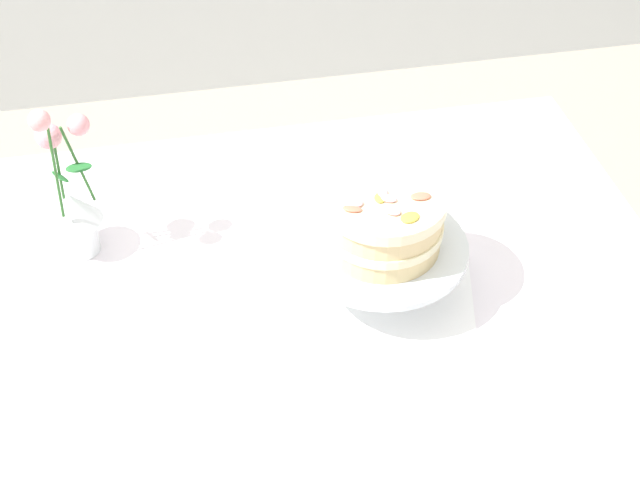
# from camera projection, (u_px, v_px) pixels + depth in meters

# --- Properties ---
(dining_table) EXTENTS (1.40, 1.00, 0.74)m
(dining_table) POSITION_uv_depth(u_px,v_px,m) (284.00, 338.00, 1.57)
(dining_table) COLOR white
(dining_table) RESTS_ON ground
(linen_napkin) EXTENTS (0.39, 0.39, 0.00)m
(linen_napkin) POSITION_uv_depth(u_px,v_px,m) (379.00, 286.00, 1.54)
(linen_napkin) COLOR white
(linen_napkin) RESTS_ON dining_table
(cake_stand) EXTENTS (0.29, 0.29, 0.10)m
(cake_stand) POSITION_uv_depth(u_px,v_px,m) (381.00, 252.00, 1.49)
(cake_stand) COLOR silver
(cake_stand) RESTS_ON linen_napkin
(layer_cake) EXTENTS (0.20, 0.20, 0.11)m
(layer_cake) POSITION_uv_depth(u_px,v_px,m) (383.00, 220.00, 1.44)
(layer_cake) COLOR beige
(layer_cake) RESTS_ON cake_stand
(flower_vase) EXTENTS (0.11, 0.10, 0.32)m
(flower_vase) POSITION_uv_depth(u_px,v_px,m) (71.00, 204.00, 1.54)
(flower_vase) COLOR silver
(flower_vase) RESTS_ON dining_table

